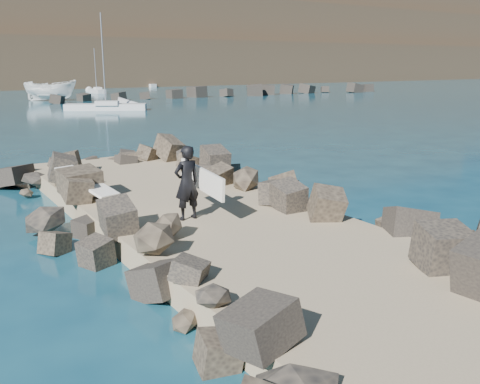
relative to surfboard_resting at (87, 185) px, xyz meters
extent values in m
plane|color=#0F384C|center=(2.53, -3.88, -1.04)|extent=(800.00, 800.00, 0.00)
cube|color=#8C7759|center=(2.53, -5.88, -0.74)|extent=(6.00, 26.00, 0.60)
cube|color=black|center=(-0.37, -5.38, -0.54)|extent=(2.60, 22.00, 1.00)
cube|color=black|center=(5.43, -5.38, -0.54)|extent=(2.60, 22.00, 1.00)
cube|color=black|center=(37.53, 51.12, -0.44)|extent=(52.00, 4.00, 1.20)
cube|color=white|center=(0.00, 0.00, 0.00)|extent=(1.35, 2.67, 0.09)
imported|color=white|center=(11.88, 55.81, 0.27)|extent=(7.12, 5.87, 2.64)
imported|color=black|center=(1.65, -3.61, 0.56)|extent=(0.77, 0.54, 2.01)
cube|color=white|center=(2.10, -3.61, 0.62)|extent=(0.13, 2.49, 0.78)
cube|color=silver|center=(38.46, 88.17, -0.79)|extent=(1.81, 5.91, 0.80)
cylinder|color=gray|center=(38.46, 88.17, 2.75)|extent=(0.12, 0.12, 6.40)
cube|color=silver|center=(38.46, 87.48, -0.29)|extent=(1.08, 1.71, 0.44)
cube|color=silver|center=(13.23, 38.16, -0.79)|extent=(8.05, 5.44, 0.80)
cylinder|color=gray|center=(13.23, 38.16, 4.05)|extent=(0.12, 0.12, 8.98)
cube|color=silver|center=(13.23, 37.70, -0.29)|extent=(2.63, 2.23, 0.44)
cube|color=silver|center=(22.58, 70.91, -0.79)|extent=(1.37, 5.86, 0.80)
cylinder|color=gray|center=(22.58, 70.91, 2.77)|extent=(0.12, 0.12, 6.42)
cube|color=silver|center=(22.58, 70.21, -0.29)|extent=(0.96, 1.65, 0.44)
camera|label=1|loc=(-4.52, -16.11, 3.66)|focal=40.00mm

